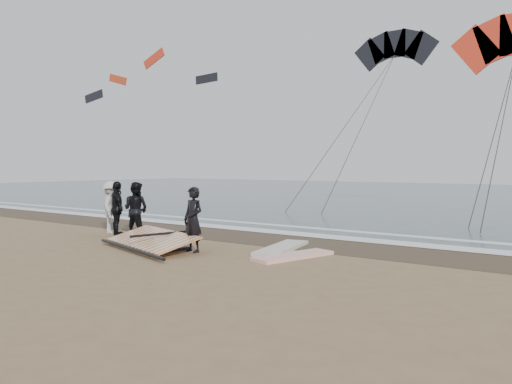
% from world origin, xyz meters
% --- Properties ---
extents(ground, '(120.00, 120.00, 0.00)m').
position_xyz_m(ground, '(0.00, 0.00, 0.00)').
color(ground, '#8C704C').
rests_on(ground, ground).
extents(sea, '(120.00, 54.00, 0.02)m').
position_xyz_m(sea, '(0.00, 33.00, 0.01)').
color(sea, '#233838').
rests_on(sea, ground).
extents(wet_sand, '(120.00, 2.80, 0.01)m').
position_xyz_m(wet_sand, '(0.00, 4.50, 0.01)').
color(wet_sand, '#4C3D2B').
rests_on(wet_sand, ground).
extents(foam_near, '(120.00, 0.90, 0.01)m').
position_xyz_m(foam_near, '(0.00, 5.90, 0.03)').
color(foam_near, white).
rests_on(foam_near, sea).
extents(foam_far, '(120.00, 0.45, 0.01)m').
position_xyz_m(foam_far, '(0.00, 7.60, 0.03)').
color(foam_far, white).
rests_on(foam_far, sea).
extents(man_main, '(0.69, 0.49, 1.79)m').
position_xyz_m(man_main, '(-1.00, 1.23, 0.90)').
color(man_main, black).
rests_on(man_main, ground).
extents(board_white, '(1.28, 2.41, 0.09)m').
position_xyz_m(board_white, '(1.67, 2.10, 0.05)').
color(board_white, white).
rests_on(board_white, ground).
extents(board_cream, '(1.16, 2.68, 0.11)m').
position_xyz_m(board_cream, '(0.79, 2.92, 0.05)').
color(board_cream, beige).
rests_on(board_cream, ground).
extents(trio_cluster, '(2.57, 1.39, 1.84)m').
position_xyz_m(trio_cluster, '(-5.36, 2.31, 0.92)').
color(trio_cluster, black).
rests_on(trio_cluster, ground).
extents(sail_rig, '(3.82, 2.59, 0.49)m').
position_xyz_m(sail_rig, '(-2.39, 1.06, 0.19)').
color(sail_rig, black).
rests_on(sail_rig, ground).
extents(kite_dark, '(7.16, 7.95, 18.97)m').
position_xyz_m(kite_dark, '(-5.22, 27.91, 10.88)').
color(kite_dark, black).
rests_on(kite_dark, ground).
extents(distant_kites, '(15.15, 6.12, 5.23)m').
position_xyz_m(distant_kites, '(-34.15, 29.00, 11.97)').
color(distant_kites, red).
rests_on(distant_kites, ground).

